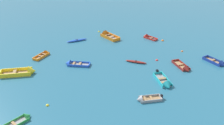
{
  "coord_description": "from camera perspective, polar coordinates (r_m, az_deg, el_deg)",
  "views": [
    {
      "loc": [
        -0.47,
        -9.94,
        15.23
      ],
      "look_at": [
        0.0,
        19.19,
        0.15
      ],
      "focal_mm": 36.29,
      "sensor_mm": 36.0,
      "label": 1
    }
  ],
  "objects": [
    {
      "name": "mooring_buoy_trailing",
      "position": [
        38.37,
        17.22,
        2.68
      ],
      "size": [
        0.34,
        0.34,
        0.34
      ],
      "primitive_type": "sphere",
      "color": "orange",
      "rests_on": "ground_plane"
    },
    {
      "name": "mooring_buoy_near_foreground",
      "position": [
        45.44,
        -3.3,
        7.74
      ],
      "size": [
        0.4,
        0.4,
        0.4
      ],
      "primitive_type": "sphere",
      "color": "yellow",
      "rests_on": "ground_plane"
    },
    {
      "name": "rowboat_deep_blue_far_back",
      "position": [
        35.98,
        25.2,
        -0.16
      ],
      "size": [
        2.67,
        3.48,
        1.09
      ],
      "color": "#99754C",
      "rests_on": "ground_plane"
    },
    {
      "name": "rowboat_orange_cluster_outer",
      "position": [
        36.89,
        -16.59,
        2.04
      ],
      "size": [
        2.28,
        3.25,
        0.94
      ],
      "color": "#99754C",
      "rests_on": "ground_plane"
    },
    {
      "name": "mooring_buoy_midfield",
      "position": [
        34.42,
        11.21,
        0.54
      ],
      "size": [
        0.39,
        0.39,
        0.39
      ],
      "primitive_type": "sphere",
      "color": "red",
      "rests_on": "ground_plane"
    },
    {
      "name": "rowboat_grey_far_left",
      "position": [
        25.56,
        8.14,
        -9.14
      ],
      "size": [
        3.03,
        1.41,
        0.94
      ],
      "color": "#99754C",
      "rests_on": "ground_plane"
    },
    {
      "name": "rowboat_maroon_outer_right",
      "position": [
        32.82,
        17.8,
        -1.41
      ],
      "size": [
        2.06,
        3.68,
        1.07
      ],
      "color": "#99754C",
      "rests_on": "ground_plane"
    },
    {
      "name": "mooring_buoy_far_field",
      "position": [
        25.62,
        -15.95,
        -10.37
      ],
      "size": [
        0.35,
        0.35,
        0.35
      ],
      "primitive_type": "sphere",
      "color": "yellow",
      "rests_on": "ground_plane"
    },
    {
      "name": "rowboat_turquoise_back_row_center",
      "position": [
        28.66,
        13.22,
        -5.1
      ],
      "size": [
        1.92,
        3.99,
        1.17
      ],
      "color": "gray",
      "rests_on": "ground_plane"
    },
    {
      "name": "mooring_buoy_between_boats_right",
      "position": [
        41.9,
        12.64,
        5.36
      ],
      "size": [
        0.45,
        0.45,
        0.45
      ],
      "primitive_type": "sphere",
      "color": "orange",
      "rests_on": "ground_plane"
    },
    {
      "name": "rowboat_orange_midfield_left",
      "position": [
        42.9,
        -1.43,
        6.92
      ],
      "size": [
        3.97,
        4.45,
        1.49
      ],
      "color": "gray",
      "rests_on": "ground_plane"
    },
    {
      "name": "rowboat_red_far_right",
      "position": [
        42.74,
        8.9,
        6.36
      ],
      "size": [
        2.64,
        2.76,
        0.95
      ],
      "color": "#4C4C51",
      "rests_on": "ground_plane"
    },
    {
      "name": "rowboat_yellow_back_row_right",
      "position": [
        32.32,
        -21.07,
        -2.25
      ],
      "size": [
        4.7,
        2.16,
        1.44
      ],
      "color": "#99754C",
      "rests_on": "ground_plane"
    },
    {
      "name": "rowboat_green_distant_center",
      "position": [
        24.44,
        -21.5,
        -13.12
      ],
      "size": [
        2.67,
        2.77,
        0.88
      ],
      "color": "gray",
      "rests_on": "ground_plane"
    },
    {
      "name": "rowboat_blue_midfield_right",
      "position": [
        32.95,
        -10.01,
        -0.32
      ],
      "size": [
        3.67,
        1.6,
        1.08
      ],
      "color": "gray",
      "rests_on": "ground_plane"
    },
    {
      "name": "kayak_maroon_outer_left",
      "position": [
        33.22,
        6.07,
        0.19
      ],
      "size": [
        3.14,
        1.51,
        0.3
      ],
      "color": "maroon",
      "rests_on": "ground_plane"
    },
    {
      "name": "kayak_blue_foreground_center",
      "position": [
        41.12,
        -8.84,
        5.55
      ],
      "size": [
        3.64,
        2.1,
        0.35
      ],
      "color": "blue",
      "rests_on": "ground_plane"
    }
  ]
}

